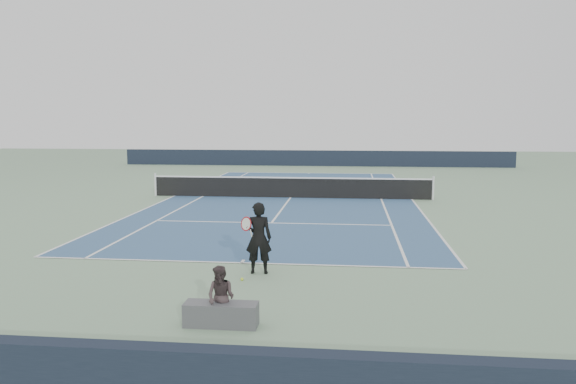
# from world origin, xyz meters

# --- Properties ---
(ground) EXTENTS (80.00, 80.00, 0.00)m
(ground) POSITION_xyz_m (0.00, 0.00, 0.00)
(ground) COLOR gray
(court_surface) EXTENTS (10.97, 23.77, 0.01)m
(court_surface) POSITION_xyz_m (0.00, 0.00, 0.01)
(court_surface) COLOR #34557B
(court_surface) RESTS_ON ground
(tennis_net) EXTENTS (12.90, 0.10, 1.07)m
(tennis_net) POSITION_xyz_m (0.00, 0.00, 0.50)
(tennis_net) COLOR silver
(tennis_net) RESTS_ON ground
(windscreen_far) EXTENTS (30.00, 0.25, 1.20)m
(windscreen_far) POSITION_xyz_m (0.00, 17.88, 0.60)
(windscreen_far) COLOR black
(windscreen_far) RESTS_ON ground
(tennis_player) EXTENTS (0.79, 0.52, 1.69)m
(tennis_player) POSITION_xyz_m (0.57, -12.73, 0.85)
(tennis_player) COLOR black
(tennis_player) RESTS_ON ground
(tennis_ball) EXTENTS (0.07, 0.07, 0.07)m
(tennis_ball) POSITION_xyz_m (0.30, -13.37, 0.04)
(tennis_ball) COLOR #BFD52B
(tennis_ball) RESTS_ON ground
(spectator_bench) EXTENTS (1.35, 0.82, 1.10)m
(spectator_bench) POSITION_xyz_m (0.46, -16.14, 0.37)
(spectator_bench) COLOR #4E4E52
(spectator_bench) RESTS_ON ground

